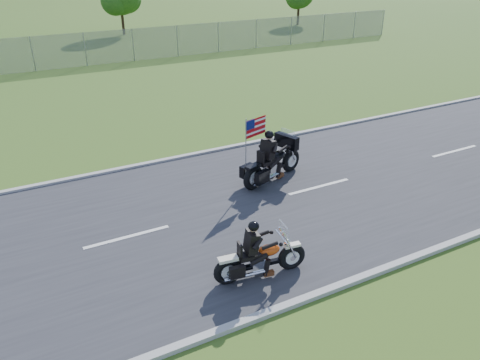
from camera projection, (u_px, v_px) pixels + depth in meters
ground at (200, 219)px, 12.76m from camera, size 420.00×420.00×0.00m
road at (199, 219)px, 12.75m from camera, size 120.00×8.00×0.04m
curb_north at (153, 163)px, 15.94m from camera, size 120.00×0.18×0.12m
curb_south at (278, 310)px, 9.53m from camera, size 120.00×0.18×0.12m
motorcycle_lead at (259, 259)px, 10.35m from camera, size 2.20×0.71×1.48m
motorcycle_follow at (273, 163)px, 14.63m from camera, size 2.51×1.22×2.16m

